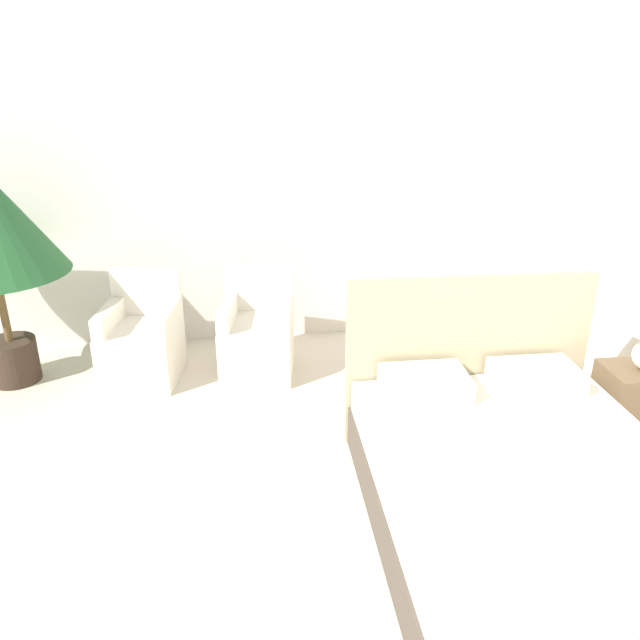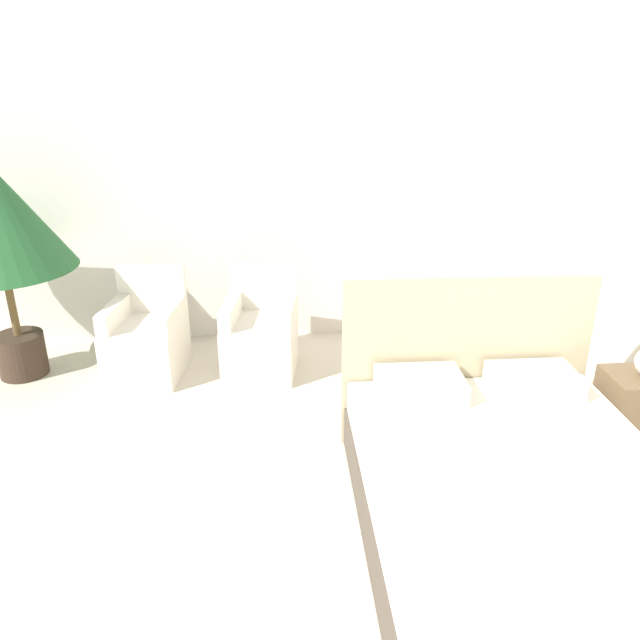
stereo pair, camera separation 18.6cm
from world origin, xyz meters
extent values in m
cube|color=silver|center=(0.00, 4.01, 1.45)|extent=(10.00, 0.06, 2.90)
cube|color=#4C4238|center=(1.26, 1.12, 0.14)|extent=(1.60, 1.93, 0.27)
cube|color=white|center=(1.26, 1.12, 0.38)|extent=(1.57, 1.90, 0.20)
cube|color=tan|center=(1.26, 2.12, 0.58)|extent=(1.63, 0.06, 1.15)
cube|color=silver|center=(0.90, 1.87, 0.55)|extent=(0.52, 0.37, 0.14)
cube|color=silver|center=(1.62, 1.87, 0.55)|extent=(0.52, 0.37, 0.14)
cube|color=silver|center=(-1.04, 3.23, 0.22)|extent=(0.65, 0.69, 0.45)
cube|color=silver|center=(-1.00, 3.51, 0.65)|extent=(0.57, 0.14, 0.40)
cube|color=silver|center=(-1.28, 3.26, 0.53)|extent=(0.18, 0.57, 0.16)
cube|color=silver|center=(-0.81, 3.19, 0.53)|extent=(0.18, 0.57, 0.16)
cube|color=silver|center=(-0.11, 3.23, 0.22)|extent=(0.65, 0.69, 0.45)
cube|color=silver|center=(-0.07, 3.51, 0.65)|extent=(0.57, 0.13, 0.40)
cube|color=silver|center=(-0.34, 3.26, 0.53)|extent=(0.17, 0.57, 0.16)
cube|color=silver|center=(0.12, 3.20, 0.53)|extent=(0.17, 0.57, 0.16)
cylinder|color=#38281E|center=(-2.07, 3.31, 0.18)|extent=(0.38, 0.38, 0.35)
cylinder|color=brown|center=(-2.07, 3.31, 0.63)|extent=(0.06, 0.06, 0.56)
camera|label=1|loc=(-0.15, -1.46, 2.40)|focal=35.00mm
camera|label=2|loc=(0.04, -1.48, 2.40)|focal=35.00mm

